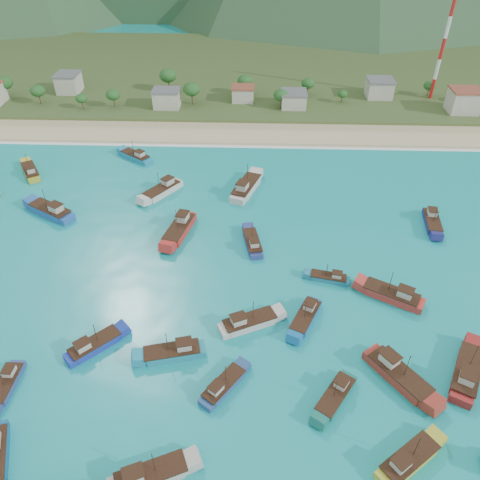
{
  "coord_description": "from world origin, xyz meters",
  "views": [
    {
      "loc": [
        3.79,
        -62.95,
        65.83
      ],
      "look_at": [
        0.87,
        18.0,
        3.0
      ],
      "focal_mm": 35.0,
      "sensor_mm": 36.0,
      "label": 1
    }
  ],
  "objects_px": {
    "boat_6": "(306,317)",
    "boat_23": "(136,157)",
    "boat_10": "(179,229)",
    "boat_11": "(408,461)",
    "boat_7": "(173,353)",
    "radio_tower": "(445,38)",
    "boat_8": "(392,295)",
    "boat_15": "(94,346)",
    "boat_22": "(246,188)",
    "boat_33": "(467,373)",
    "boat_13": "(7,384)",
    "boat_2": "(223,386)",
    "boat_18": "(249,323)",
    "boat_27": "(432,222)",
    "boat_9": "(335,396)",
    "boat_28": "(51,211)",
    "boat_4": "(398,375)",
    "boat_30": "(162,191)",
    "boat_19": "(150,476)",
    "boat_16": "(253,243)",
    "boat_21": "(31,172)",
    "boat_1": "(329,278)"
  },
  "relations": [
    {
      "from": "boat_7",
      "to": "boat_10",
      "type": "distance_m",
      "value": 35.8
    },
    {
      "from": "boat_2",
      "to": "boat_1",
      "type": "bearing_deg",
      "value": 89.41
    },
    {
      "from": "radio_tower",
      "to": "boat_6",
      "type": "distance_m",
      "value": 124.68
    },
    {
      "from": "boat_23",
      "to": "boat_7",
      "type": "bearing_deg",
      "value": -127.09
    },
    {
      "from": "boat_9",
      "to": "boat_28",
      "type": "bearing_deg",
      "value": -3.24
    },
    {
      "from": "boat_19",
      "to": "boat_27",
      "type": "bearing_deg",
      "value": 114.79
    },
    {
      "from": "boat_28",
      "to": "boat_27",
      "type": "bearing_deg",
      "value": -60.54
    },
    {
      "from": "boat_30",
      "to": "boat_10",
      "type": "bearing_deg",
      "value": 148.36
    },
    {
      "from": "boat_10",
      "to": "boat_11",
      "type": "relative_size",
      "value": 1.29
    },
    {
      "from": "boat_4",
      "to": "boat_8",
      "type": "height_order",
      "value": "boat_4"
    },
    {
      "from": "boat_13",
      "to": "boat_28",
      "type": "relative_size",
      "value": 0.68
    },
    {
      "from": "boat_6",
      "to": "boat_23",
      "type": "distance_m",
      "value": 76.94
    },
    {
      "from": "boat_7",
      "to": "boat_21",
      "type": "distance_m",
      "value": 78.73
    },
    {
      "from": "boat_8",
      "to": "boat_13",
      "type": "bearing_deg",
      "value": 137.44
    },
    {
      "from": "boat_21",
      "to": "boat_6",
      "type": "bearing_deg",
      "value": -68.13
    },
    {
      "from": "radio_tower",
      "to": "boat_33",
      "type": "distance_m",
      "value": 127.05
    },
    {
      "from": "boat_10",
      "to": "boat_21",
      "type": "bearing_deg",
      "value": -15.43
    },
    {
      "from": "boat_21",
      "to": "boat_18",
      "type": "bearing_deg",
      "value": -73.47
    },
    {
      "from": "boat_7",
      "to": "boat_13",
      "type": "xyz_separation_m",
      "value": [
        -26.18,
        -7.15,
        -0.22
      ]
    },
    {
      "from": "boat_22",
      "to": "boat_33",
      "type": "relative_size",
      "value": 1.11
    },
    {
      "from": "boat_11",
      "to": "boat_19",
      "type": "relative_size",
      "value": 0.91
    },
    {
      "from": "boat_1",
      "to": "boat_16",
      "type": "bearing_deg",
      "value": 68.07
    },
    {
      "from": "radio_tower",
      "to": "boat_10",
      "type": "distance_m",
      "value": 118.81
    },
    {
      "from": "boat_15",
      "to": "boat_22",
      "type": "distance_m",
      "value": 59.0
    },
    {
      "from": "boat_6",
      "to": "boat_23",
      "type": "relative_size",
      "value": 1.0
    },
    {
      "from": "boat_18",
      "to": "boat_27",
      "type": "height_order",
      "value": "boat_18"
    },
    {
      "from": "boat_13",
      "to": "boat_1",
      "type": "bearing_deg",
      "value": -152.18
    },
    {
      "from": "boat_9",
      "to": "boat_10",
      "type": "relative_size",
      "value": 0.72
    },
    {
      "from": "boat_19",
      "to": "boat_8",
      "type": "bearing_deg",
      "value": 108.61
    },
    {
      "from": "boat_6",
      "to": "boat_22",
      "type": "relative_size",
      "value": 0.74
    },
    {
      "from": "boat_8",
      "to": "boat_15",
      "type": "relative_size",
      "value": 1.28
    },
    {
      "from": "boat_21",
      "to": "boat_30",
      "type": "xyz_separation_m",
      "value": [
        38.6,
        -8.69,
        0.12
      ]
    },
    {
      "from": "boat_15",
      "to": "boat_22",
      "type": "height_order",
      "value": "boat_22"
    },
    {
      "from": "boat_30",
      "to": "boat_4",
      "type": "bearing_deg",
      "value": 167.32
    },
    {
      "from": "boat_9",
      "to": "boat_18",
      "type": "bearing_deg",
      "value": -11.83
    },
    {
      "from": "boat_9",
      "to": "boat_1",
      "type": "bearing_deg",
      "value": -59.86
    },
    {
      "from": "boat_13",
      "to": "boat_33",
      "type": "xyz_separation_m",
      "value": [
        75.47,
        4.61,
        0.4
      ]
    },
    {
      "from": "radio_tower",
      "to": "boat_23",
      "type": "xyz_separation_m",
      "value": [
        -99.27,
        -48.09,
        -21.76
      ]
    },
    {
      "from": "boat_4",
      "to": "boat_18",
      "type": "bearing_deg",
      "value": -60.4
    },
    {
      "from": "radio_tower",
      "to": "boat_28",
      "type": "relative_size",
      "value": 3.22
    },
    {
      "from": "boat_7",
      "to": "boat_19",
      "type": "distance_m",
      "value": 21.1
    },
    {
      "from": "boat_8",
      "to": "boat_2",
      "type": "bearing_deg",
      "value": 153.15
    },
    {
      "from": "boat_22",
      "to": "boat_23",
      "type": "height_order",
      "value": "boat_22"
    },
    {
      "from": "boat_1",
      "to": "boat_16",
      "type": "relative_size",
      "value": 0.81
    },
    {
      "from": "boat_19",
      "to": "boat_22",
      "type": "xyz_separation_m",
      "value": [
        11.26,
        75.49,
        0.28
      ]
    },
    {
      "from": "boat_27",
      "to": "boat_28",
      "type": "xyz_separation_m",
      "value": [
        -92.51,
        0.86,
        0.25
      ]
    },
    {
      "from": "boat_16",
      "to": "boat_19",
      "type": "relative_size",
      "value": 0.91
    },
    {
      "from": "boat_13",
      "to": "boat_21",
      "type": "distance_m",
      "value": 72.3
    },
    {
      "from": "boat_11",
      "to": "boat_2",
      "type": "bearing_deg",
      "value": -149.61
    },
    {
      "from": "boat_4",
      "to": "boat_7",
      "type": "distance_m",
      "value": 37.96
    }
  ]
}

